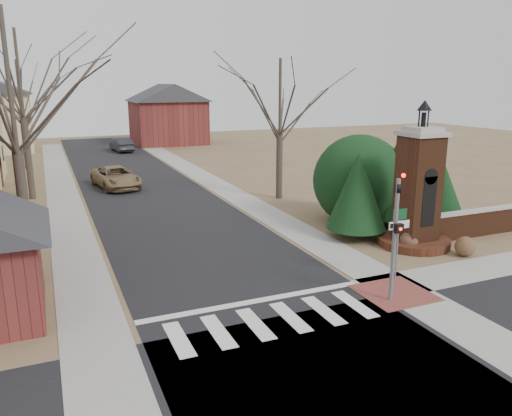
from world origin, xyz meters
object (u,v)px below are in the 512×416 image
pickup_truck (116,177)px  brick_gate_monument (417,199)px  sign_post (398,230)px  traffic_signal_pole (396,228)px  distant_car (121,144)px

pickup_truck → brick_gate_monument: bearing=-68.8°
sign_post → pickup_truck: size_ratio=0.52×
traffic_signal_pole → sign_post: traffic_signal_pole is taller
sign_post → brick_gate_monument: bearing=41.4°
sign_post → pickup_truck: (-7.19, 21.40, -1.21)m
distant_car → sign_post: bearing=89.4°
pickup_truck → traffic_signal_pole: bearing=-84.2°
sign_post → brick_gate_monument: 4.55m
brick_gate_monument → pickup_truck: (-10.60, 18.40, -1.43)m
traffic_signal_pole → brick_gate_monument: (4.70, 4.42, -0.42)m
sign_post → pickup_truck: 22.61m
sign_post → pickup_truck: sign_post is taller
distant_car → brick_gate_monument: bearing=95.0°
traffic_signal_pole → sign_post: (1.29, 1.41, -0.64)m
sign_post → distant_car: bearing=95.6°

